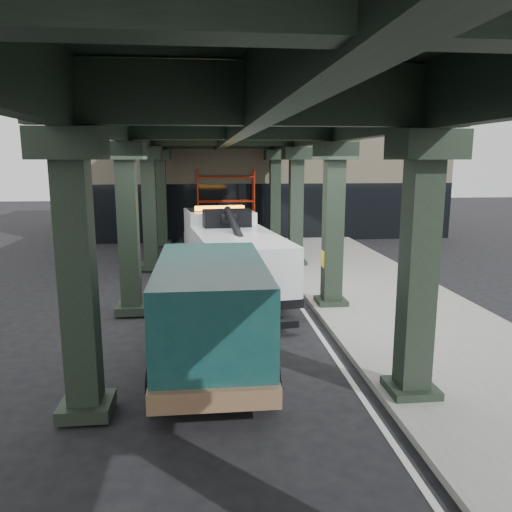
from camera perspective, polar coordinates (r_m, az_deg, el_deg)
ground at (r=13.33m, az=-0.28°, el=-8.78°), size 90.00×90.00×0.00m
sidewalk at (r=16.21m, az=15.07°, el=-5.28°), size 5.00×40.00×0.15m
lane_stripe at (r=15.45m, az=5.27°, el=-6.00°), size 0.12×38.00×0.01m
viaduct at (r=14.54m, az=-2.76°, el=14.73°), size 7.40×32.00×6.40m
building at (r=32.65m, az=-0.40°, el=10.08°), size 22.00×10.00×8.00m
scaffolding at (r=27.26m, az=-3.46°, el=5.90°), size 3.08×0.88×4.00m
tow_truck at (r=17.56m, az=-3.09°, el=0.82°), size 3.53×9.08×2.90m
towed_van at (r=10.93m, az=-5.15°, el=-6.08°), size 2.43×6.01×2.43m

